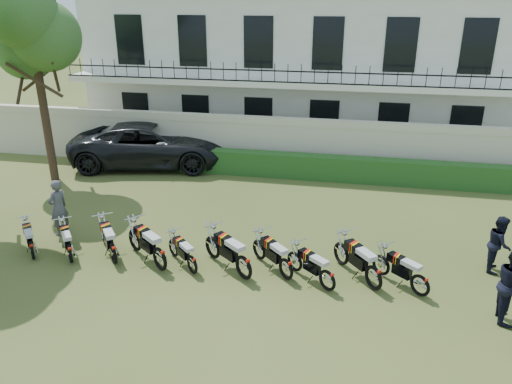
{
  "coord_description": "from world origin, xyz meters",
  "views": [
    {
      "loc": [
        2.79,
        -12.13,
        7.16
      ],
      "look_at": [
        -0.02,
        2.03,
        1.34
      ],
      "focal_mm": 35.0,
      "sensor_mm": 36.0,
      "label": 1
    }
  ],
  "objects_px": {
    "tree_west_near": "(32,29)",
    "motorcycle_1": "(69,249)",
    "motorcycle_7": "(328,276)",
    "motorcycle_8": "(374,272)",
    "suv": "(152,144)",
    "motorcycle_9": "(421,280)",
    "inspector": "(58,208)",
    "motorcycle_3": "(159,254)",
    "motorcycle_6": "(286,264)",
    "officer_4": "(499,244)",
    "motorcycle_4": "(192,260)",
    "motorcycle_0": "(31,246)",
    "motorcycle_2": "(113,249)",
    "motorcycle_5": "(244,262)"
  },
  "relations": [
    {
      "from": "motorcycle_6",
      "to": "officer_4",
      "type": "height_order",
      "value": "officer_4"
    },
    {
      "from": "tree_west_near",
      "to": "motorcycle_4",
      "type": "distance_m",
      "value": 11.18
    },
    {
      "from": "motorcycle_1",
      "to": "motorcycle_9",
      "type": "relative_size",
      "value": 1.01
    },
    {
      "from": "tree_west_near",
      "to": "inspector",
      "type": "relative_size",
      "value": 4.35
    },
    {
      "from": "motorcycle_1",
      "to": "inspector",
      "type": "distance_m",
      "value": 2.12
    },
    {
      "from": "motorcycle_0",
      "to": "motorcycle_9",
      "type": "height_order",
      "value": "motorcycle_9"
    },
    {
      "from": "motorcycle_1",
      "to": "officer_4",
      "type": "distance_m",
      "value": 11.86
    },
    {
      "from": "tree_west_near",
      "to": "motorcycle_4",
      "type": "relative_size",
      "value": 6.25
    },
    {
      "from": "motorcycle_1",
      "to": "motorcycle_4",
      "type": "distance_m",
      "value": 3.56
    },
    {
      "from": "motorcycle_2",
      "to": "motorcycle_5",
      "type": "xyz_separation_m",
      "value": [
        3.77,
        -0.08,
        0.05
      ]
    },
    {
      "from": "motorcycle_4",
      "to": "motorcycle_7",
      "type": "relative_size",
      "value": 0.89
    },
    {
      "from": "motorcycle_2",
      "to": "inspector",
      "type": "height_order",
      "value": "inspector"
    },
    {
      "from": "motorcycle_9",
      "to": "motorcycle_8",
      "type": "bearing_deg",
      "value": 128.79
    },
    {
      "from": "motorcycle_3",
      "to": "officer_4",
      "type": "xyz_separation_m",
      "value": [
        9.05,
        1.87,
        0.27
      ]
    },
    {
      "from": "motorcycle_0",
      "to": "motorcycle_1",
      "type": "height_order",
      "value": "motorcycle_1"
    },
    {
      "from": "motorcycle_5",
      "to": "inspector",
      "type": "xyz_separation_m",
      "value": [
        -6.26,
        1.52,
        0.37
      ]
    },
    {
      "from": "motorcycle_9",
      "to": "motorcycle_3",
      "type": "bearing_deg",
      "value": 133.11
    },
    {
      "from": "motorcycle_0",
      "to": "motorcycle_8",
      "type": "relative_size",
      "value": 0.8
    },
    {
      "from": "motorcycle_3",
      "to": "suv",
      "type": "bearing_deg",
      "value": 62.28
    },
    {
      "from": "motorcycle_1",
      "to": "motorcycle_7",
      "type": "distance_m",
      "value": 7.2
    },
    {
      "from": "motorcycle_6",
      "to": "motorcycle_7",
      "type": "bearing_deg",
      "value": -60.73
    },
    {
      "from": "motorcycle_7",
      "to": "motorcycle_5",
      "type": "bearing_deg",
      "value": 127.59
    },
    {
      "from": "motorcycle_4",
      "to": "motorcycle_8",
      "type": "height_order",
      "value": "motorcycle_8"
    },
    {
      "from": "suv",
      "to": "motorcycle_0",
      "type": "bearing_deg",
      "value": 167.57
    },
    {
      "from": "motorcycle_0",
      "to": "motorcycle_5",
      "type": "distance_m",
      "value": 6.17
    },
    {
      "from": "officer_4",
      "to": "motorcycle_7",
      "type": "bearing_deg",
      "value": 126.18
    },
    {
      "from": "motorcycle_3",
      "to": "motorcycle_6",
      "type": "relative_size",
      "value": 1.22
    },
    {
      "from": "motorcycle_4",
      "to": "motorcycle_6",
      "type": "relative_size",
      "value": 0.89
    },
    {
      "from": "motorcycle_1",
      "to": "motorcycle_6",
      "type": "bearing_deg",
      "value": -34.72
    },
    {
      "from": "motorcycle_9",
      "to": "inspector",
      "type": "bearing_deg",
      "value": 124.71
    },
    {
      "from": "tree_west_near",
      "to": "motorcycle_6",
      "type": "distance_m",
      "value": 12.95
    },
    {
      "from": "motorcycle_4",
      "to": "motorcycle_7",
      "type": "xyz_separation_m",
      "value": [
        3.64,
        -0.12,
        0.03
      ]
    },
    {
      "from": "motorcycle_1",
      "to": "motorcycle_7",
      "type": "xyz_separation_m",
      "value": [
        7.2,
        -0.0,
        0.01
      ]
    },
    {
      "from": "motorcycle_0",
      "to": "motorcycle_6",
      "type": "distance_m",
      "value": 7.27
    },
    {
      "from": "motorcycle_4",
      "to": "motorcycle_6",
      "type": "height_order",
      "value": "motorcycle_6"
    },
    {
      "from": "motorcycle_4",
      "to": "motorcycle_8",
      "type": "relative_size",
      "value": 0.74
    },
    {
      "from": "motorcycle_0",
      "to": "officer_4",
      "type": "xyz_separation_m",
      "value": [
        12.86,
        2.0,
        0.37
      ]
    },
    {
      "from": "tree_west_near",
      "to": "suv",
      "type": "bearing_deg",
      "value": 39.0
    },
    {
      "from": "motorcycle_4",
      "to": "motorcycle_8",
      "type": "distance_m",
      "value": 4.8
    },
    {
      "from": "inspector",
      "to": "officer_4",
      "type": "xyz_separation_m",
      "value": [
        12.95,
        0.33,
        -0.11
      ]
    },
    {
      "from": "tree_west_near",
      "to": "motorcycle_7",
      "type": "relative_size",
      "value": 5.55
    },
    {
      "from": "motorcycle_8",
      "to": "suv",
      "type": "bearing_deg",
      "value": 101.04
    },
    {
      "from": "tree_west_near",
      "to": "motorcycle_4",
      "type": "height_order",
      "value": "tree_west_near"
    },
    {
      "from": "tree_west_near",
      "to": "motorcycle_1",
      "type": "distance_m",
      "value": 9.15
    },
    {
      "from": "motorcycle_2",
      "to": "suv",
      "type": "bearing_deg",
      "value": 66.89
    },
    {
      "from": "motorcycle_2",
      "to": "motorcycle_8",
      "type": "bearing_deg",
      "value": -37.52
    },
    {
      "from": "tree_west_near",
      "to": "motorcycle_3",
      "type": "relative_size",
      "value": 4.59
    },
    {
      "from": "motorcycle_3",
      "to": "motorcycle_7",
      "type": "relative_size",
      "value": 1.21
    },
    {
      "from": "motorcycle_6",
      "to": "motorcycle_9",
      "type": "bearing_deg",
      "value": -46.32
    },
    {
      "from": "suv",
      "to": "motorcycle_8",
      "type": "bearing_deg",
      "value": -143.02
    }
  ]
}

